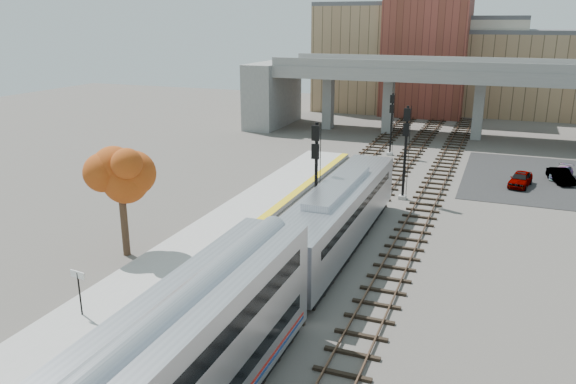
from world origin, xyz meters
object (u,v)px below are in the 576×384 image
Objects in this scene: signal_mast_far at (391,126)px; tree at (120,176)px; signal_mast_mid at (405,153)px; car_a at (521,179)px; locomotive at (338,215)px; car_c at (562,173)px; signal_mast_near at (316,179)px; car_b at (561,176)px.

tree is at bearing -106.65° from signal_mast_far.
car_a is (8.93, 7.34, -3.16)m from signal_mast_mid.
locomotive is 22.09m from car_a.
car_c is at bearing 42.72° from signal_mast_mid.
signal_mast_near is 2.06× the size of car_b.
signal_mast_mid is 1.11× the size of tree.
signal_mast_near is 1.01× the size of signal_mast_mid.
car_b is (16.40, -5.19, -2.55)m from signal_mast_far.
signal_mast_mid is 1.14× the size of signal_mast_far.
signal_mast_near is at bearing -90.00° from signal_mast_far.
tree reaches higher than signal_mast_far.
signal_mast_far is at bearing 90.00° from signal_mast_near.
signal_mast_mid is at bearing -158.31° from car_b.
car_a is (13.03, -7.81, -2.51)m from signal_mast_far.
car_a is 5.49m from car_c.
signal_mast_far is at bearing 94.46° from locomotive.
signal_mast_near is 21.95m from car_a.
signal_mast_mid reaches higher than signal_mast_far.
car_c is (12.48, 11.52, -3.29)m from signal_mast_mid.
signal_mast_far is at bearing 145.12° from car_b.
car_a is at bearing -114.03° from car_c.
car_b reaches higher than car_c.
locomotive is 26.08m from car_b.
car_a reaches higher than car_b.
car_b is (3.37, 2.62, -0.04)m from car_a.
tree is (-13.87, -17.52, 1.22)m from signal_mast_mid.
signal_mast_far is at bearing 73.35° from tree.
locomotive is 4.94× the size of car_a.
signal_mast_near is 2.09× the size of car_c.
signal_mast_mid is 1.97× the size of car_a.
locomotive is at bearing -140.64° from car_b.
car_a is at bearing 47.48° from tree.
signal_mast_mid is 11.99m from car_a.
signal_mast_near is 1.99× the size of car_a.
signal_mast_near is at bearing -114.99° from car_a.
car_c is (26.35, 29.04, -4.51)m from tree.
car_b is at bearing -80.42° from car_c.
signal_mast_mid is at bearing 51.63° from tree.
signal_mast_far reaches higher than car_c.
car_b is (16.40, 19.99, -3.26)m from signal_mast_near.
car_b is at bearing 49.82° from car_a.
car_a is at bearing 39.43° from signal_mast_mid.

